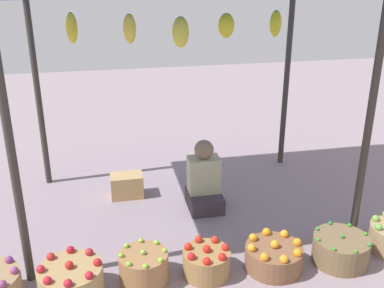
{
  "coord_description": "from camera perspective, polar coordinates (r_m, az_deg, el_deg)",
  "views": [
    {
      "loc": [
        -0.8,
        -4.41,
        2.57
      ],
      "look_at": [
        0.0,
        -0.49,
        0.95
      ],
      "focal_mm": 43.24,
      "sensor_mm": 36.0,
      "label": 1
    }
  ],
  "objects": [
    {
      "name": "wooden_crate_near_vendor",
      "position": [
        5.39,
        -8.04,
        -5.1
      ],
      "size": [
        0.37,
        0.24,
        0.27
      ],
      "primitive_type": "cube",
      "color": "tan",
      "rests_on": "ground"
    },
    {
      "name": "ground_plane",
      "position": [
        5.17,
        -1.08,
        -7.8
      ],
      "size": [
        14.0,
        14.0,
        0.0
      ],
      "primitive_type": "plane",
      "color": "gray"
    },
    {
      "name": "basket_limes",
      "position": [
        4.06,
        -5.97,
        -14.89
      ],
      "size": [
        0.42,
        0.42,
        0.31
      ],
      "color": "#9B6D42",
      "rests_on": "ground"
    },
    {
      "name": "vendor_person",
      "position": [
        5.05,
        1.5,
        -4.72
      ],
      "size": [
        0.36,
        0.44,
        0.78
      ],
      "color": "#393139",
      "rests_on": "ground"
    },
    {
      "name": "basket_red_apples",
      "position": [
        3.99,
        -14.66,
        -16.17
      ],
      "size": [
        0.52,
        0.52,
        0.35
      ],
      "color": "#A58553",
      "rests_on": "ground"
    },
    {
      "name": "market_stall_structure",
      "position": [
        4.51,
        -1.26,
        16.74
      ],
      "size": [
        3.32,
        2.19,
        2.35
      ],
      "color": "#38332D",
      "rests_on": "ground"
    },
    {
      "name": "basket_red_tomatoes",
      "position": [
        4.13,
        1.8,
        -14.32
      ],
      "size": [
        0.42,
        0.42,
        0.29
      ],
      "color": "olive",
      "rests_on": "ground"
    },
    {
      "name": "basket_oranges",
      "position": [
        4.27,
        10.06,
        -13.5
      ],
      "size": [
        0.51,
        0.51,
        0.28
      ],
      "color": "brown",
      "rests_on": "ground"
    },
    {
      "name": "basket_green_chilies",
      "position": [
        4.48,
        17.85,
        -12.26
      ],
      "size": [
        0.5,
        0.5,
        0.28
      ],
      "color": "brown",
      "rests_on": "ground"
    }
  ]
}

